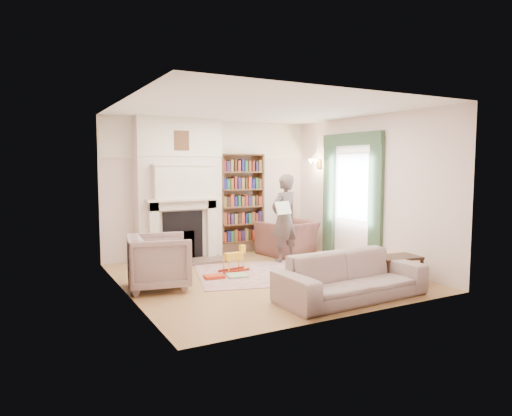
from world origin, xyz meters
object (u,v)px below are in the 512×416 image
sofa (352,276)px  rocking_horse (234,259)px  paraffin_heater (176,255)px  armchair_left (159,262)px  man_reading (284,218)px  coffee_table (397,270)px  armchair_reading (287,238)px  bookcase (241,198)px

sofa → rocking_horse: bearing=107.1°
sofa → paraffin_heater: (-1.61, 2.89, -0.05)m
armchair_left → sofa: armchair_left is taller
man_reading → coffee_table: (0.68, -2.29, -0.63)m
paraffin_heater → rocking_horse: bearing=-37.9°
coffee_table → paraffin_heater: (-2.77, 2.61, 0.05)m
sofa → man_reading: bearing=77.6°
coffee_table → paraffin_heater: 3.81m
sofa → paraffin_heater: sofa is taller
armchair_reading → paraffin_heater: bearing=-5.2°
sofa → rocking_horse: sofa is taller
armchair_left → man_reading: size_ratio=0.54×
bookcase → rocking_horse: 2.04m
man_reading → rocking_horse: 1.43m
armchair_left → paraffin_heater: 1.25m
sofa → man_reading: 2.66m
man_reading → coffee_table: bearing=93.2°
man_reading → sofa: bearing=66.1°
bookcase → armchair_left: bearing=-140.3°
rocking_horse → sofa: bearing=-77.6°
man_reading → armchair_left: bearing=2.1°
man_reading → bookcase: bearing=-88.9°
man_reading → rocking_horse: man_reading is taller
armchair_left → coffee_table: armchair_left is taller
bookcase → coffee_table: bearing=-74.1°
armchair_reading → paraffin_heater: (-2.54, -0.27, -0.07)m
bookcase → armchair_reading: (0.77, -0.63, -0.83)m
bookcase → rocking_horse: (-0.93, -1.56, -0.94)m
bookcase → man_reading: bearing=-75.5°
bookcase → coffee_table: size_ratio=2.64×
armchair_left → sofa: bearing=-117.9°
bookcase → coffee_table: (1.00, -3.51, -0.95)m
armchair_reading → armchair_left: armchair_left is taller
coffee_table → bookcase: bearing=114.0°
rocking_horse → armchair_left: bearing=-170.4°
bookcase → armchair_left: size_ratio=2.02×
coffee_table → paraffin_heater: paraffin_heater is taller
sofa → coffee_table: sofa is taller
armchair_left → rocking_horse: 1.54m
man_reading → paraffin_heater: bearing=-22.3°
armchair_left → rocking_horse: (1.46, 0.42, -0.18)m
armchair_reading → sofa: size_ratio=0.49×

